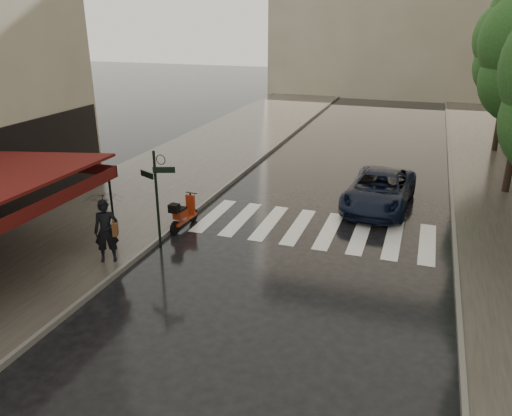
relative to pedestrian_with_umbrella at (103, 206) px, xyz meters
The scene contains 9 objects.
ground 3.13m from the pedestrian_with_umbrella, 36.98° to the right, with size 120.00×120.00×0.00m, color black.
sidewalk_near 10.89m from the pedestrian_with_umbrella, 103.23° to the left, with size 6.00×60.00×0.12m, color #38332D.
curb_near 10.62m from the pedestrian_with_umbrella, 86.77° to the left, with size 0.12×60.00×0.16m, color #595651.
curb_far 14.23m from the pedestrian_with_umbrella, 47.79° to the left, with size 0.12×60.00×0.16m, color #595651.
crosswalk 6.95m from the pedestrian_with_umbrella, 41.67° to the left, with size 7.85×3.20×0.01m.
signpost 1.69m from the pedestrian_with_umbrella, 59.94° to the left, with size 1.17×0.29×3.10m.
pedestrian_with_umbrella is the anchor object (origin of this frame).
scooter 3.43m from the pedestrian_with_umbrella, 74.72° to the left, with size 0.47×1.66×1.09m.
parked_car 10.08m from the pedestrian_with_umbrella, 46.89° to the left, with size 2.23×4.83×1.34m, color black.
Camera 1 is at (6.19, -9.30, 6.74)m, focal length 35.00 mm.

